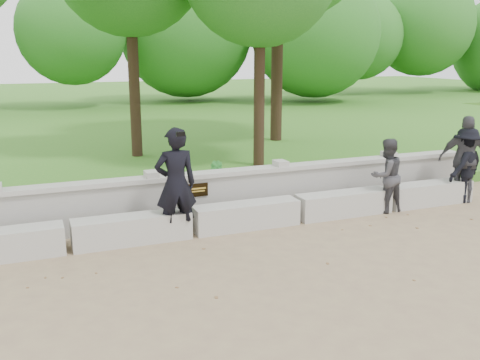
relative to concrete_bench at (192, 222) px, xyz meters
name	(u,v)px	position (x,y,z in m)	size (l,w,h in m)	color
ground	(232,277)	(0.00, -1.90, -0.22)	(80.00, 80.00, 0.00)	#927E59
lawn	(97,131)	(0.00, 12.10, -0.10)	(40.00, 22.00, 0.25)	#2E741D
concrete_bench	(192,222)	(0.00, 0.00, 0.00)	(11.90, 0.45, 0.45)	#AAA8A1
parapet_wall	(180,198)	(0.00, 0.70, 0.24)	(12.50, 0.35, 0.90)	#A09E97
man_main	(176,184)	(-0.28, -0.10, 0.71)	(0.69, 0.62, 1.86)	black
visitor_left	(386,176)	(3.86, -0.10, 0.49)	(0.75, 0.61, 1.43)	#37363B
visitor_mid	(465,165)	(5.80, -0.10, 0.55)	(1.13, 0.86, 1.55)	black
visitor_right	(466,159)	(5.80, -0.10, 0.66)	(1.08, 1.00, 1.78)	#3E3D42
shrub_b	(218,175)	(1.13, 1.83, 0.32)	(0.32, 0.26, 0.59)	#256F27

